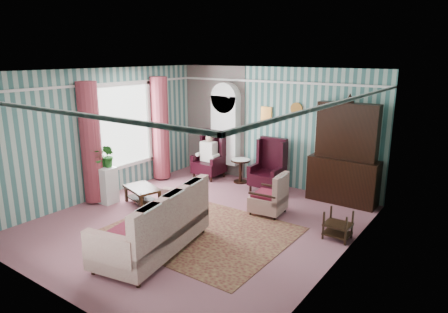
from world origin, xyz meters
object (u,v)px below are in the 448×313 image
Objects in this scene: wingback_left at (209,155)px; dresser_hutch at (345,150)px; round_side_table at (241,171)px; plant_stand at (104,184)px; sofa at (152,220)px; nest_table at (338,224)px; floral_armchair at (268,191)px; bookcase at (225,135)px; coffee_table at (143,196)px; wingback_right at (267,165)px; seated_woman at (209,156)px.

dresser_hutch is at bearing 4.41° from wingback_left.
plant_stand is (-1.70, -2.90, 0.10)m from round_side_table.
sofa is at bearing -65.32° from wingback_left.
wingback_left reaches higher than round_side_table.
round_side_table is (-2.60, -0.12, -0.88)m from dresser_hutch.
nest_table is at bearing -20.85° from wingback_left.
sofa is (-1.76, -4.06, -0.62)m from dresser_hutch.
dresser_hutch is 2.40× the size of floral_armchair.
wingback_left is (-0.25, -0.39, -0.50)m from bookcase.
bookcase reaches higher than coffee_table.
dresser_hutch reaches higher than wingback_right.
nest_table is 0.62× the size of coffee_table.
wingback_right is 1.46m from floral_armchair.
floral_armchair is (0.74, -1.25, -0.13)m from wingback_right.
nest_table is at bearing -26.92° from bookcase.
coffee_table is at bearing -126.28° from wingback_right.
bookcase is 1.07m from round_side_table.
dresser_hutch is 2.75m from round_side_table.
plant_stand is at bearing -106.22° from seated_woman.
sofa is 2.25× the size of floral_armchair.
seated_woman is 4.37m from nest_table.
seated_woman is 1.97× the size of round_side_table.
dresser_hutch reaches higher than round_side_table.
wingback_left is at bearing 73.78° from plant_stand.
coffee_table is (-0.90, -2.53, -0.10)m from round_side_table.
plant_stand is (-4.30, -3.02, -0.78)m from dresser_hutch.
seated_woman is 0.96m from round_side_table.
nest_table is at bearing 13.84° from plant_stand.
wingback_left is at bearing 14.01° from sofa.
coffee_table is at bearing -109.55° from round_side_table.
wingback_right is at bearing 146.25° from nest_table.
seated_woman is at bearing -175.59° from dresser_hutch.
seated_woman is at bearing -170.54° from round_side_table.
bookcase is at bearing 8.97° from sofa.
dresser_hutch is 2.11m from nest_table.
wingback_right is 1.45× the size of coffee_table.
nest_table is 0.55× the size of floral_armchair.
dresser_hutch is at bearing -39.31° from floral_armchair.
wingback_left is 4.17m from sofa.
sofa is 2.26m from coffee_table.
bookcase reaches higher than plant_stand.
seated_woman is at bearing 0.00° from wingback_left.
bookcase is 2.28× the size of floral_armchair.
bookcase is at bearing 177.89° from dresser_hutch.
floral_armchair is at bearing -36.23° from bookcase.
sofa reaches higher than plant_stand.
plant_stand is 0.81× the size of floral_armchair.
bookcase is 3.73× the size of round_side_table.
wingback_right is at bearing 0.00° from seated_woman.
floral_armchair is at bearing -26.66° from seated_woman.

